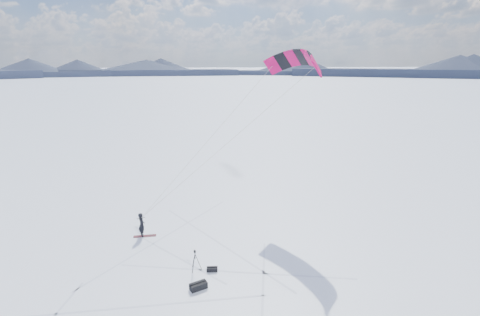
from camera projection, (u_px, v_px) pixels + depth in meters
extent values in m
plane|color=white|center=(161.00, 268.00, 19.67)|extent=(1800.00, 1800.00, 0.00)
cube|color=#1F293D|center=(389.00, 74.00, 299.72)|extent=(147.80, 124.57, 4.18)
cone|color=#1F293D|center=(389.00, 71.00, 299.16)|extent=(89.40, 89.40, 8.00)
cube|color=#1F293D|center=(274.00, 73.00, 325.68)|extent=(156.56, 89.15, 4.18)
cone|color=#1F293D|center=(274.00, 71.00, 325.13)|extent=(80.64, 80.64, 8.00)
cube|color=#1F293D|center=(167.00, 73.00, 321.63)|extent=(150.00, 45.00, 4.18)
cone|color=#1F293D|center=(167.00, 71.00, 321.08)|extent=(64.00, 64.00, 8.00)
cube|color=#1F293D|center=(45.00, 74.00, 287.97)|extent=(156.56, 89.15, 4.18)
cone|color=#1F293D|center=(45.00, 72.00, 287.42)|extent=(80.64, 80.64, 8.00)
cube|color=#ADB8D4|center=(93.00, 294.00, 17.43)|extent=(3.52, 7.29, 0.01)
cube|color=#ADB8D4|center=(132.00, 265.00, 19.93)|extent=(6.45, 7.79, 0.01)
cube|color=#ADB8D4|center=(163.00, 242.00, 22.42)|extent=(11.66, 3.07, 0.01)
cube|color=#ADB8D4|center=(196.00, 295.00, 17.36)|extent=(1.27, 5.91, 0.01)
cube|color=#ADB8D4|center=(223.00, 266.00, 19.86)|extent=(6.52, 4.83, 0.01)
cube|color=#ADB8D4|center=(244.00, 243.00, 22.36)|extent=(8.85, 4.87, 0.01)
imported|color=black|center=(143.00, 236.00, 23.24)|extent=(0.57, 0.70, 1.67)
cube|color=maroon|center=(145.00, 236.00, 23.23)|extent=(1.49, 0.34, 0.04)
cylinder|color=black|center=(198.00, 262.00, 19.35)|extent=(0.37, 0.05, 1.02)
cylinder|color=black|center=(194.00, 261.00, 19.46)|extent=(0.19, 0.34, 1.02)
cylinder|color=black|center=(194.00, 263.00, 19.17)|extent=(0.23, 0.32, 1.02)
cylinder|color=black|center=(195.00, 256.00, 19.23)|extent=(0.03, 0.03, 0.33)
cube|color=black|center=(195.00, 253.00, 19.18)|extent=(0.07, 0.07, 0.05)
cube|color=black|center=(195.00, 251.00, 19.15)|extent=(0.13, 0.09, 0.10)
cylinder|color=black|center=(195.00, 251.00, 19.23)|extent=(0.07, 0.10, 0.07)
cube|color=black|center=(198.00, 286.00, 17.79)|extent=(0.97, 0.68, 0.33)
cylinder|color=black|center=(198.00, 283.00, 17.74)|extent=(0.82, 0.35, 0.08)
cube|color=black|center=(212.00, 269.00, 19.32)|extent=(0.64, 0.38, 0.22)
cylinder|color=black|center=(212.00, 267.00, 19.29)|extent=(0.57, 0.15, 0.07)
cube|color=#C6054F|center=(316.00, 66.00, 23.45)|extent=(1.21, 1.16, 1.56)
cube|color=black|center=(314.00, 61.00, 24.22)|extent=(1.03, 1.22, 1.44)
cube|color=#C6054F|center=(308.00, 58.00, 25.05)|extent=(1.05, 1.22, 1.31)
cube|color=black|center=(301.00, 57.00, 25.89)|extent=(1.22, 1.22, 1.17)
cube|color=#C6054F|center=(292.00, 58.00, 26.69)|extent=(1.38, 1.17, 1.31)
cube|color=black|center=(283.00, 61.00, 27.40)|extent=(1.50, 1.06, 1.44)
cube|color=#C6054F|center=(273.00, 65.00, 27.97)|extent=(1.59, 0.91, 1.56)
cylinder|color=#9C9C9F|center=(230.00, 141.00, 23.17)|extent=(12.11, 0.88, 9.70)
cylinder|color=#9C9C9F|center=(214.00, 134.00, 25.43)|extent=(10.59, 5.97, 9.70)
cylinder|color=black|center=(141.00, 218.00, 22.89)|extent=(0.54, 0.19, 0.03)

